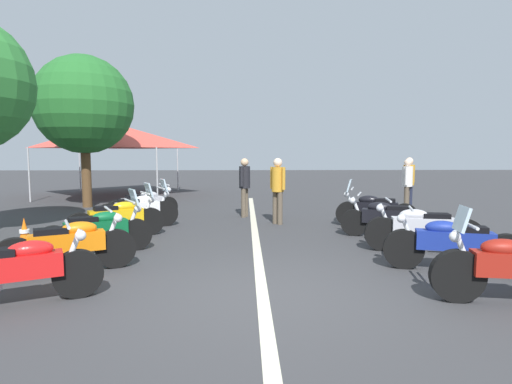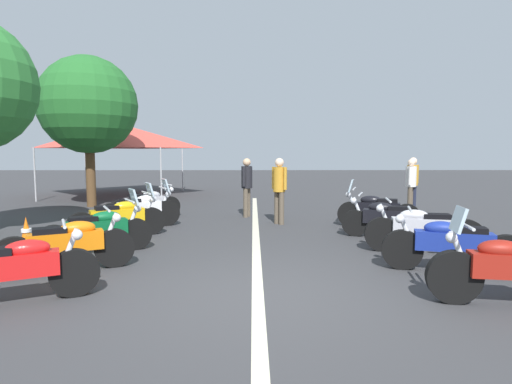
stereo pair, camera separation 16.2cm
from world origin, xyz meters
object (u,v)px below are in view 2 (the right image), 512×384
(motorcycle_left_row_2, at_px, (98,230))
(bystander_3, at_px, (413,180))
(bystander_2, at_px, (247,183))
(bystander_4, at_px, (279,185))
(motorcycle_right_row_2, at_px, (422,228))
(motorcycle_right_row_4, at_px, (377,209))
(bystander_1, at_px, (411,182))
(motorcycle_right_row_3, at_px, (388,218))
(roadside_tree_1, at_px, (88,105))
(event_tent, at_px, (117,135))
(motorcycle_left_row_5, at_px, (146,204))
(traffic_cone_1, at_px, (26,233))
(motorcycle_right_row_1, at_px, (452,244))
(motorcycle_left_row_4, at_px, (141,209))
(motorcycle_left_row_1, at_px, (68,244))
(motorcycle_left_row_0, at_px, (14,269))
(motorcycle_left_row_3, at_px, (119,217))

(motorcycle_left_row_2, bearing_deg, bystander_3, 3.57)
(bystander_2, bearing_deg, bystander_4, -32.33)
(bystander_3, bearing_deg, motorcycle_right_row_2, 128.31)
(motorcycle_right_row_4, relative_size, bystander_3, 1.13)
(bystander_1, relative_size, bystander_3, 0.97)
(motorcycle_right_row_3, bearing_deg, bystander_3, -97.00)
(roadside_tree_1, height_order, event_tent, roadside_tree_1)
(motorcycle_left_row_2, bearing_deg, motorcycle_left_row_5, 61.56)
(roadside_tree_1, bearing_deg, traffic_cone_1, -169.73)
(bystander_1, distance_m, bystander_3, 0.32)
(motorcycle_right_row_1, distance_m, roadside_tree_1, 12.35)
(motorcycle_right_row_1, bearing_deg, motorcycle_left_row_4, -17.40)
(motorcycle_left_row_1, distance_m, motorcycle_right_row_1, 6.04)
(motorcycle_left_row_0, height_order, motorcycle_left_row_4, motorcycle_left_row_4)
(motorcycle_left_row_2, distance_m, bystander_2, 5.26)
(motorcycle_left_row_4, relative_size, motorcycle_right_row_3, 0.96)
(traffic_cone_1, bearing_deg, bystander_1, -64.21)
(motorcycle_left_row_4, xyz_separation_m, motorcycle_right_row_4, (0.03, -5.96, -0.01))
(motorcycle_right_row_4, xyz_separation_m, traffic_cone_1, (-2.17, 7.67, -0.17))
(bystander_2, bearing_deg, motorcycle_right_row_1, -37.23)
(motorcycle_left_row_3, relative_size, motorcycle_left_row_4, 1.02)
(roadside_tree_1, bearing_deg, motorcycle_left_row_4, -145.49)
(motorcycle_left_row_5, relative_size, bystander_1, 1.05)
(motorcycle_left_row_4, relative_size, bystander_2, 1.09)
(motorcycle_left_row_4, height_order, event_tent, event_tent)
(motorcycle_left_row_0, distance_m, motorcycle_left_row_5, 6.68)
(roadside_tree_1, bearing_deg, motorcycle_left_row_1, -161.11)
(motorcycle_left_row_2, xyz_separation_m, motorcycle_left_row_5, (4.08, 0.16, -0.01))
(traffic_cone_1, bearing_deg, motorcycle_left_row_0, -153.57)
(motorcycle_left_row_4, relative_size, bystander_3, 1.08)
(motorcycle_left_row_4, height_order, bystander_4, bystander_4)
(motorcycle_left_row_3, relative_size, roadside_tree_1, 0.37)
(event_tent, bearing_deg, motorcycle_right_row_3, -136.45)
(motorcycle_left_row_0, distance_m, event_tent, 13.93)
(motorcycle_right_row_1, bearing_deg, motorcycle_left_row_1, 15.72)
(traffic_cone_1, xyz_separation_m, bystander_1, (4.56, -9.43, 0.70))
(motorcycle_left_row_0, height_order, motorcycle_right_row_4, motorcycle_right_row_4)
(motorcycle_left_row_1, height_order, bystander_3, bystander_3)
(motorcycle_left_row_0, bearing_deg, motorcycle_left_row_2, 61.84)
(motorcycle_left_row_0, height_order, roadside_tree_1, roadside_tree_1)
(bystander_1, relative_size, roadside_tree_1, 0.33)
(motorcycle_left_row_0, height_order, bystander_2, bystander_2)
(motorcycle_left_row_1, bearing_deg, bystander_2, 37.43)
(bystander_2, bearing_deg, bystander_3, 32.92)
(motorcycle_left_row_2, distance_m, motorcycle_right_row_3, 6.02)
(motorcycle_left_row_2, height_order, motorcycle_right_row_2, motorcycle_left_row_2)
(bystander_3, bearing_deg, bystander_1, 117.30)
(motorcycle_left_row_1, height_order, bystander_2, bystander_2)
(bystander_2, bearing_deg, motorcycle_left_row_5, -149.31)
(motorcycle_left_row_3, bearing_deg, bystander_1, -5.81)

